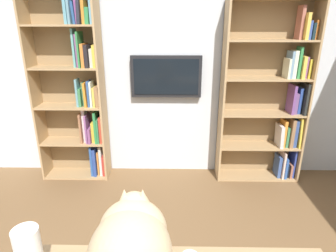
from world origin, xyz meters
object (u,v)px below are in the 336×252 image
at_px(cat, 131,248).
at_px(bookshelf_left, 273,100).
at_px(bookshelf_right, 77,88).
at_px(wall_mounted_tv, 166,77).

bearing_deg(cat, bookshelf_left, -119.98).
xyz_separation_m(bookshelf_right, cat, (-0.91, 2.22, -0.16)).
height_order(bookshelf_left, bookshelf_right, bookshelf_right).
bearing_deg(bookshelf_left, wall_mounted_tv, -3.87).
distance_m(wall_mounted_tv, cat, 2.33).
bearing_deg(wall_mounted_tv, cat, 88.01).
height_order(bookshelf_right, cat, bookshelf_right).
bearing_deg(cat, bookshelf_right, -67.70).
relative_size(bookshelf_right, wall_mounted_tv, 2.75).
relative_size(bookshelf_left, bookshelf_right, 0.92).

